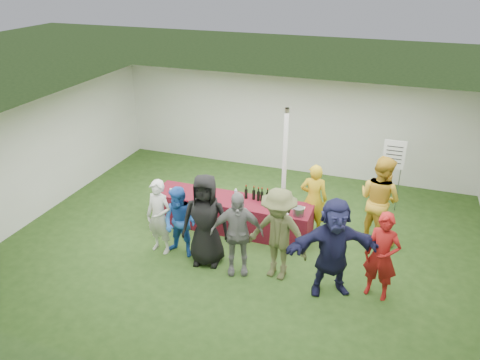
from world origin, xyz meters
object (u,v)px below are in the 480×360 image
(customer_1, at_px, (180,223))
(customer_6, at_px, (382,256))
(customer_5, at_px, (333,247))
(dump_bucket, at_px, (298,212))
(customer_0, at_px, (159,217))
(staff_back, at_px, (379,200))
(customer_3, at_px, (237,233))
(customer_2, at_px, (206,220))
(customer_4, at_px, (278,235))
(wine_list_sign, at_px, (393,160))
(serving_table, at_px, (232,214))
(staff_pourer, at_px, (314,199))

(customer_1, xyz_separation_m, customer_6, (3.92, 0.02, 0.08))
(customer_5, distance_m, customer_6, 0.86)
(dump_bucket, bearing_deg, customer_0, -157.13)
(staff_back, xyz_separation_m, customer_0, (-4.18, -1.94, -0.17))
(customer_0, distance_m, customer_6, 4.39)
(customer_3, bearing_deg, customer_5, -18.13)
(customer_2, height_order, customer_4, customer_2)
(customer_2, bearing_deg, staff_back, 22.23)
(dump_bucket, height_order, customer_6, customer_6)
(staff_back, distance_m, customer_3, 3.22)
(wine_list_sign, bearing_deg, customer_0, -141.64)
(customer_4, bearing_deg, customer_1, -171.08)
(customer_0, bearing_deg, customer_1, 9.70)
(serving_table, distance_m, customer_2, 1.50)
(customer_0, relative_size, customer_4, 0.87)
(customer_2, xyz_separation_m, customer_6, (3.34, 0.07, -0.12))
(customer_2, relative_size, customer_5, 1.01)
(staff_back, xyz_separation_m, customer_2, (-3.13, -1.99, -0.02))
(staff_pourer, bearing_deg, customer_0, 27.81)
(staff_pourer, relative_size, customer_5, 0.86)
(serving_table, distance_m, customer_4, 2.06)
(customer_3, bearing_deg, serving_table, 95.70)
(customer_0, bearing_deg, customer_5, 6.37)
(customer_3, height_order, customer_4, customer_4)
(customer_2, bearing_deg, dump_bucket, 25.90)
(customer_6, bearing_deg, staff_back, 109.17)
(customer_0, bearing_deg, staff_pourer, 41.31)
(wine_list_sign, distance_m, customer_6, 3.45)
(customer_5, relative_size, customer_6, 1.13)
(staff_pourer, xyz_separation_m, customer_6, (1.57, -1.79, 0.02))
(serving_table, bearing_deg, customer_0, -128.95)
(staff_back, relative_size, customer_3, 1.13)
(dump_bucket, bearing_deg, serving_table, 171.99)
(wine_list_sign, relative_size, staff_back, 0.92)
(customer_3, xyz_separation_m, customer_4, (0.78, 0.11, 0.07))
(staff_pourer, height_order, customer_4, customer_4)
(customer_3, xyz_separation_m, customer_6, (2.65, 0.17, -0.02))
(customer_1, bearing_deg, customer_0, -171.74)
(serving_table, relative_size, customer_3, 2.08)
(customer_4, bearing_deg, dump_bucket, 93.89)
(customer_3, bearing_deg, dump_bucket, 36.03)
(serving_table, xyz_separation_m, customer_6, (3.31, -1.31, 0.47))
(serving_table, xyz_separation_m, staff_back, (3.11, 0.61, 0.61))
(customer_6, bearing_deg, customer_3, -163.29)
(serving_table, height_order, customer_0, customer_0)
(staff_pourer, bearing_deg, dump_bucket, 70.86)
(staff_pourer, xyz_separation_m, customer_4, (-0.30, -1.85, 0.11))
(staff_pourer, relative_size, customer_3, 0.95)
(dump_bucket, bearing_deg, customer_1, -153.06)
(staff_pourer, bearing_deg, customer_1, 32.55)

